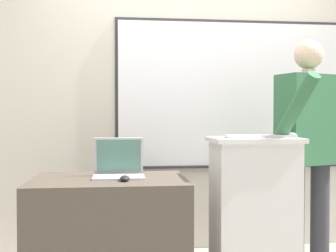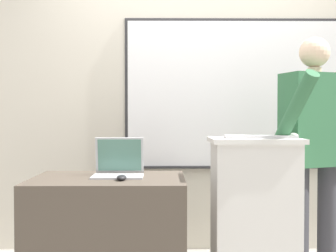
# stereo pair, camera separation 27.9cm
# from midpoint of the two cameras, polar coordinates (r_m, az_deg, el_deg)

# --- Properties ---
(back_wall) EXTENTS (6.40, 0.17, 2.89)m
(back_wall) POSITION_cam_midpoint_polar(r_m,az_deg,el_deg) (3.70, 6.18, 5.79)
(back_wall) COLOR beige
(back_wall) RESTS_ON ground_plane
(lectern_podium) EXTENTS (0.57, 0.41, 1.01)m
(lectern_podium) POSITION_cam_midpoint_polar(r_m,az_deg,el_deg) (2.84, 14.42, -11.78)
(lectern_podium) COLOR silver
(lectern_podium) RESTS_ON ground_plane
(side_desk) EXTENTS (0.98, 0.66, 0.76)m
(side_desk) POSITION_cam_midpoint_polar(r_m,az_deg,el_deg) (2.82, -5.18, -14.61)
(side_desk) COLOR #4C4238
(side_desk) RESTS_ON ground_plane
(person_presenter) EXTENTS (0.60, 0.65, 1.68)m
(person_presenter) POSITION_cam_midpoint_polar(r_m,az_deg,el_deg) (3.01, 21.74, -2.20)
(person_presenter) COLOR #333338
(person_presenter) RESTS_ON ground_plane
(laptop) EXTENTS (0.33, 0.25, 0.25)m
(laptop) POSITION_cam_midpoint_polar(r_m,az_deg,el_deg) (2.79, -3.84, -5.19)
(laptop) COLOR #B7BABF
(laptop) RESTS_ON side_desk
(wireless_keyboard) EXTENTS (0.45, 0.11, 0.02)m
(wireless_keyboard) POSITION_cam_midpoint_polar(r_m,az_deg,el_deg) (2.73, 15.29, -1.41)
(wireless_keyboard) COLOR silver
(wireless_keyboard) RESTS_ON lectern_podium
(computer_mouse_by_laptop) EXTENTS (0.06, 0.10, 0.03)m
(computer_mouse_by_laptop) POSITION_cam_midpoint_polar(r_m,az_deg,el_deg) (2.60, -3.25, -7.02)
(computer_mouse_by_laptop) COLOR black
(computer_mouse_by_laptop) RESTS_ON side_desk
(computer_mouse_by_keyboard) EXTENTS (0.06, 0.10, 0.03)m
(computer_mouse_by_keyboard) POSITION_cam_midpoint_polar(r_m,az_deg,el_deg) (2.79, 19.37, -1.23)
(computer_mouse_by_keyboard) COLOR silver
(computer_mouse_by_keyboard) RESTS_ON lectern_podium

